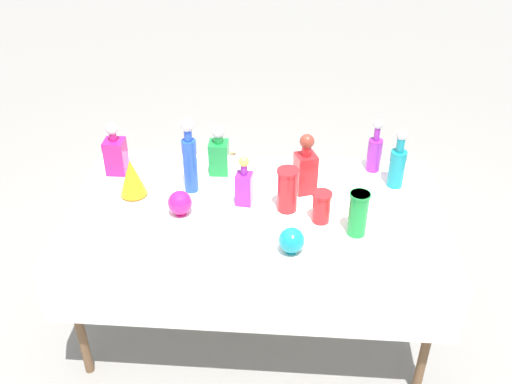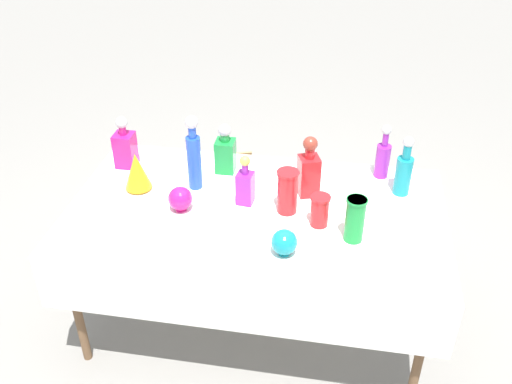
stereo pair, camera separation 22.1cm
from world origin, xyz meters
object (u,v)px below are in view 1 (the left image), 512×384
square_decanter_1 (115,153)px  fluted_vase_0 (132,177)px  cardboard_box_behind_left (203,190)px  round_bowl_1 (180,203)px  square_decanter_3 (219,154)px  slender_vase_1 (358,213)px  round_bowl_0 (292,240)px  square_decanter_0 (306,168)px  tall_bottle_0 (397,164)px  tall_bottle_1 (190,159)px  tall_bottle_2 (375,151)px  slender_vase_2 (288,189)px  slender_vase_0 (321,206)px  square_decanter_2 (244,185)px

square_decanter_1 → fluted_vase_0: (0.14, -0.22, -0.01)m
cardboard_box_behind_left → round_bowl_1: bearing=-85.2°
square_decanter_3 → round_bowl_1: size_ratio=2.20×
slender_vase_1 → square_decanter_3: bearing=144.9°
round_bowl_0 → round_bowl_1: size_ratio=0.98×
square_decanter_0 → square_decanter_3: 0.48m
tall_bottle_0 → tall_bottle_1: bearing=-173.4°
tall_bottle_2 → slender_vase_2: bearing=-138.2°
square_decanter_3 → round_bowl_0: (0.40, -0.65, -0.05)m
tall_bottle_1 → cardboard_box_behind_left: bearing=97.1°
slender_vase_0 → slender_vase_2: 0.19m
tall_bottle_0 → slender_vase_0: bearing=-138.9°
tall_bottle_2 → square_decanter_3: (-0.83, -0.09, -0.00)m
square_decanter_2 → square_decanter_1: bearing=161.0°
square_decanter_0 → fluted_vase_0: 0.87m
round_bowl_1 → cardboard_box_behind_left: size_ratio=0.22×
square_decanter_0 → slender_vase_2: 0.19m
tall_bottle_1 → square_decanter_3: size_ratio=1.46×
round_bowl_0 → square_decanter_2: bearing=123.3°
square_decanter_0 → square_decanter_2: size_ratio=1.23×
tall_bottle_1 → tall_bottle_2: bearing=15.9°
tall_bottle_2 → round_bowl_1: size_ratio=2.39×
round_bowl_0 → slender_vase_2: bearing=94.9°
slender_vase_2 → slender_vase_1: bearing=-27.5°
tall_bottle_2 → slender_vase_2: tall_bottle_2 is taller
tall_bottle_0 → tall_bottle_1: 1.06m
square_decanter_3 → tall_bottle_1: bearing=-123.0°
round_bowl_1 → tall_bottle_2: bearing=26.7°
tall_bottle_1 → fluted_vase_0: 0.30m
tall_bottle_0 → square_decanter_1: size_ratio=1.10×
square_decanter_2 → slender_vase_1: 0.58m
slender_vase_0 → square_decanter_2: bearing=161.8°
square_decanter_0 → square_decanter_2: square_decanter_0 is taller
square_decanter_0 → round_bowl_1: 0.65m
square_decanter_0 → slender_vase_2: size_ratio=1.45×
slender_vase_2 → round_bowl_1: 0.52m
tall_bottle_0 → slender_vase_2: bearing=-155.1°
tall_bottle_1 → fluted_vase_0: tall_bottle_1 is taller
tall_bottle_1 → round_bowl_1: (-0.02, -0.22, -0.12)m
slender_vase_1 → tall_bottle_2: bearing=77.2°
tall_bottle_1 → square_decanter_2: tall_bottle_1 is taller
slender_vase_0 → cardboard_box_behind_left: bearing=124.4°
tall_bottle_2 → slender_vase_1: size_ratio=1.37×
tall_bottle_2 → square_decanter_0: square_decanter_0 is taller
square_decanter_1 → fluted_vase_0: bearing=-56.4°
square_decanter_1 → slender_vase_1: size_ratio=1.33×
square_decanter_1 → round_bowl_1: 0.55m
tall_bottle_2 → round_bowl_0: bearing=-120.2°
tall_bottle_2 → cardboard_box_behind_left: 1.43m
slender_vase_1 → cardboard_box_behind_left: slender_vase_1 is taller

